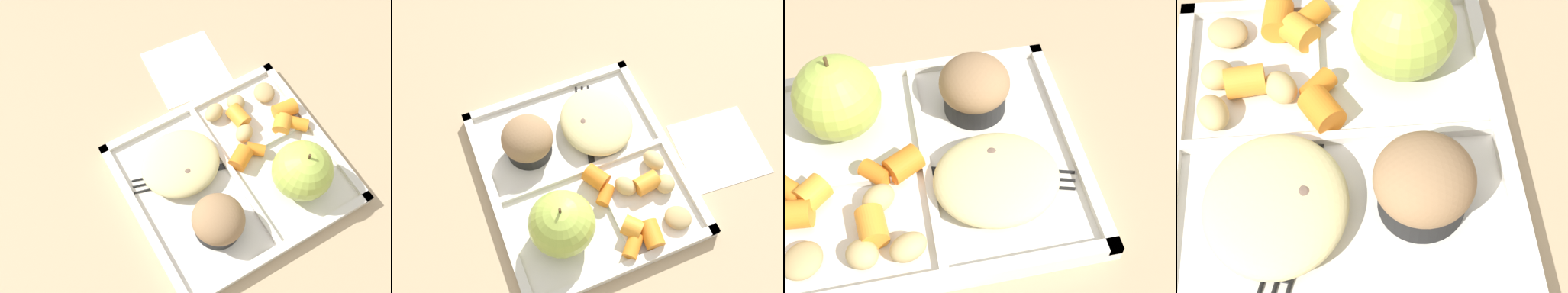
% 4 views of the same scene
% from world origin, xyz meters
% --- Properties ---
extents(ground, '(6.00, 6.00, 0.00)m').
position_xyz_m(ground, '(0.00, 0.00, 0.00)').
color(ground, tan).
extents(lunch_tray, '(0.31, 0.27, 0.02)m').
position_xyz_m(lunch_tray, '(-0.00, -0.00, 0.01)').
color(lunch_tray, silver).
rests_on(lunch_tray, ground).
extents(green_apple, '(0.09, 0.09, 0.10)m').
position_xyz_m(green_apple, '(-0.08, 0.06, 0.06)').
color(green_apple, '#A8C14C').
rests_on(green_apple, lunch_tray).
extents(bran_muffin, '(0.07, 0.07, 0.06)m').
position_xyz_m(bran_muffin, '(0.06, 0.06, 0.04)').
color(bran_muffin, black).
rests_on(bran_muffin, lunch_tray).
extents(carrot_slice_diagonal, '(0.03, 0.03, 0.02)m').
position_xyz_m(carrot_slice_diagonal, '(-0.05, -0.01, 0.02)').
color(carrot_slice_diagonal, orange).
rests_on(carrot_slice_diagonal, lunch_tray).
extents(carrot_slice_tilted, '(0.04, 0.03, 0.03)m').
position_xyz_m(carrot_slice_tilted, '(-0.13, -0.05, 0.02)').
color(carrot_slice_tilted, orange).
rests_on(carrot_slice_tilted, lunch_tray).
extents(carrot_slice_near_corner, '(0.04, 0.04, 0.02)m').
position_xyz_m(carrot_slice_near_corner, '(-0.13, -0.02, 0.02)').
color(carrot_slice_near_corner, orange).
rests_on(carrot_slice_near_corner, lunch_tray).
extents(carrot_slice_center, '(0.03, 0.04, 0.03)m').
position_xyz_m(carrot_slice_center, '(-0.06, -0.07, 0.02)').
color(carrot_slice_center, orange).
rests_on(carrot_slice_center, lunch_tray).
extents(carrot_slice_back, '(0.04, 0.04, 0.03)m').
position_xyz_m(carrot_slice_back, '(-0.11, -0.03, 0.03)').
color(carrot_slice_back, orange).
rests_on(carrot_slice_back, lunch_tray).
extents(carrot_slice_edge, '(0.04, 0.04, 0.03)m').
position_xyz_m(carrot_slice_edge, '(-0.02, -0.01, 0.03)').
color(carrot_slice_edge, orange).
rests_on(carrot_slice_edge, lunch_tray).
extents(potato_chunk_corner, '(0.04, 0.04, 0.02)m').
position_xyz_m(potato_chunk_corner, '(-0.05, -0.05, 0.02)').
color(potato_chunk_corner, tan).
rests_on(potato_chunk_corner, lunch_tray).
extents(potato_chunk_browned, '(0.04, 0.04, 0.02)m').
position_xyz_m(potato_chunk_browned, '(-0.03, -0.10, 0.02)').
color(potato_chunk_browned, tan).
rests_on(potato_chunk_browned, lunch_tray).
extents(potato_chunk_large, '(0.04, 0.04, 0.02)m').
position_xyz_m(potato_chunk_large, '(-0.07, -0.10, 0.02)').
color(potato_chunk_large, tan).
rests_on(potato_chunk_large, lunch_tray).
extents(potato_chunk_small, '(0.05, 0.05, 0.02)m').
position_xyz_m(potato_chunk_small, '(-0.12, -0.09, 0.02)').
color(potato_chunk_small, tan).
rests_on(potato_chunk_small, lunch_tray).
extents(egg_noodle_pile, '(0.12, 0.11, 0.03)m').
position_xyz_m(egg_noodle_pile, '(0.06, -0.05, 0.03)').
color(egg_noodle_pile, beige).
rests_on(egg_noodle_pile, lunch_tray).
extents(meatball_side, '(0.03, 0.03, 0.03)m').
position_xyz_m(meatball_side, '(0.06, -0.02, 0.03)').
color(meatball_side, '#755B4C').
rests_on(meatball_side, lunch_tray).
extents(meatball_center, '(0.03, 0.03, 0.03)m').
position_xyz_m(meatball_center, '(0.06, -0.03, 0.03)').
color(meatball_center, '#755B4C').
rests_on(meatball_center, lunch_tray).
extents(plastic_fork, '(0.14, 0.06, 0.00)m').
position_xyz_m(plastic_fork, '(0.08, -0.04, 0.01)').
color(plastic_fork, black).
rests_on(plastic_fork, lunch_tray).
extents(paper_napkin, '(0.13, 0.13, 0.00)m').
position_xyz_m(paper_napkin, '(-0.04, -0.21, 0.00)').
color(paper_napkin, white).
rests_on(paper_napkin, ground).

